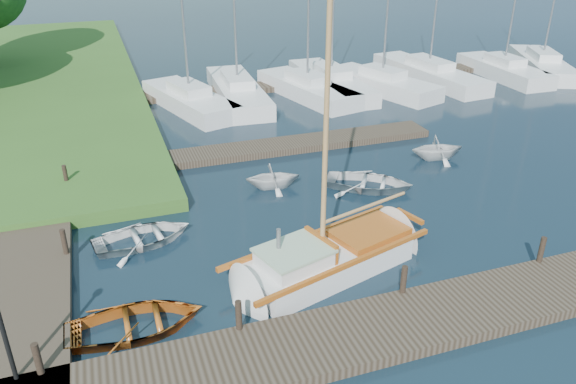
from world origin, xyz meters
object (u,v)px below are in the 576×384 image
object	(u,v)px
sailboat	(331,259)
dinghy	(135,320)
marina_boat_1	(238,90)
marina_boat_5	(429,72)
mooring_post_2	(404,279)
tender_a	(143,234)
marina_boat_7	(542,63)
marina_boat_0	(190,99)
lamp_post	(0,321)
mooring_post_4	(64,242)
tender_d	(438,146)
marina_boat_4	(382,82)
mooring_post_0	(38,359)
mooring_post_3	(542,250)
marina_boat_6	(504,69)
marina_boat_2	(307,87)
tender_c	(369,180)
marina_boat_3	(331,80)
tender_b	(273,175)
mooring_post_1	(239,315)
mooring_post_5	(66,175)

from	to	relation	value
sailboat	dinghy	world-z (taller)	sailboat
marina_boat_1	marina_boat_5	size ratio (longest dim) A/B	0.93
dinghy	mooring_post_2	bearing A→B (deg)	-99.70
sailboat	dinghy	size ratio (longest dim) A/B	2.92
mooring_post_2	tender_a	world-z (taller)	mooring_post_2
marina_boat_7	marina_boat_1	bearing A→B (deg)	113.68
sailboat	marina_boat_5	bearing A→B (deg)	34.37
marina_boat_0	marina_boat_5	size ratio (longest dim) A/B	0.90
lamp_post	marina_boat_5	size ratio (longest dim) A/B	0.21
mooring_post_4	tender_d	bearing A→B (deg)	12.44
sailboat	marina_boat_4	bearing A→B (deg)	41.22
mooring_post_0	tender_d	bearing A→B (deg)	28.31
mooring_post_3	marina_boat_6	bearing A→B (deg)	54.25
marina_boat_0	tender_d	bearing A→B (deg)	-156.67
tender_d	marina_boat_2	world-z (taller)	marina_boat_2
sailboat	mooring_post_4	bearing A→B (deg)	141.15
mooring_post_3	dinghy	world-z (taller)	mooring_post_3
mooring_post_3	tender_c	size ratio (longest dim) A/B	0.24
mooring_post_4	tender_d	world-z (taller)	tender_d
mooring_post_4	marina_boat_0	size ratio (longest dim) A/B	0.08
mooring_post_4	marina_boat_3	bearing A→B (deg)	44.73
dinghy	tender_b	distance (m)	8.89
marina_boat_0	marina_boat_3	world-z (taller)	marina_boat_3
tender_a	marina_boat_6	size ratio (longest dim) A/B	0.29
marina_boat_0	sailboat	bearing A→B (deg)	167.32
mooring_post_1	tender_d	bearing A→B (deg)	37.30
mooring_post_1	marina_boat_7	world-z (taller)	marina_boat_7
marina_boat_0	marina_boat_6	world-z (taller)	marina_boat_6
mooring_post_4	marina_boat_4	world-z (taller)	marina_boat_4
sailboat	marina_boat_3	world-z (taller)	marina_boat_3
marina_boat_1	dinghy	bearing A→B (deg)	161.47
mooring_post_4	tender_a	world-z (taller)	mooring_post_4
mooring_post_2	tender_c	bearing A→B (deg)	70.67
mooring_post_3	marina_boat_4	world-z (taller)	marina_boat_4
mooring_post_0	sailboat	xyz separation A→B (m)	(7.81, 2.02, -0.36)
marina_boat_0	mooring_post_5	bearing A→B (deg)	128.00
dinghy	marina_boat_5	xyz separation A→B (m)	(19.81, 18.41, 0.22)
marina_boat_5	marina_boat_0	bearing A→B (deg)	86.93
mooring_post_3	dinghy	distance (m)	11.43
mooring_post_5	dinghy	distance (m)	9.05
lamp_post	mooring_post_4	bearing A→B (deg)	78.69
tender_a	sailboat	bearing A→B (deg)	-132.80
sailboat	marina_boat_3	xyz separation A→B (m)	(7.52, 17.67, 0.24)
mooring_post_1	marina_boat_6	bearing A→B (deg)	39.74
marina_boat_0	marina_boat_6	bearing A→B (deg)	-106.69
tender_a	marina_boat_5	size ratio (longest dim) A/B	0.27
marina_boat_4	marina_boat_6	world-z (taller)	marina_boat_6
dinghy	marina_boat_2	bearing A→B (deg)	-33.30
mooring_post_4	marina_boat_1	distance (m)	17.13
tender_b	marina_boat_3	xyz separation A→B (m)	(7.44, 11.82, 0.04)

